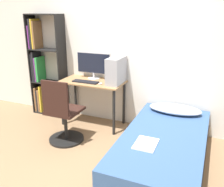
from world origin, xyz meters
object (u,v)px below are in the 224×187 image
object	(u,v)px
bookshelf	(42,68)
keyboard	(85,82)
monitor	(94,64)
office_chair	(63,118)
bed	(163,150)
pc_tower	(116,71)

from	to	relation	value
bookshelf	keyboard	world-z (taller)	bookshelf
monitor	keyboard	size ratio (longest dim) A/B	1.41
office_chair	monitor	xyz separation A→B (m)	(0.07, 0.87, 0.62)
bed	keyboard	size ratio (longest dim) A/B	4.68
office_chair	keyboard	xyz separation A→B (m)	(0.05, 0.61, 0.39)
office_chair	pc_tower	xyz separation A→B (m)	(0.52, 0.75, 0.58)
office_chair	pc_tower	size ratio (longest dim) A/B	2.23
bookshelf	bed	bearing A→B (deg)	-19.50
office_chair	monitor	bearing A→B (deg)	85.49
bed	monitor	size ratio (longest dim) A/B	3.31
bookshelf	monitor	distance (m)	1.04
keyboard	pc_tower	world-z (taller)	pc_tower
bed	keyboard	bearing A→B (deg)	156.26
bookshelf	bed	xyz separation A→B (m)	(2.43, -0.86, -0.65)
pc_tower	monitor	bearing A→B (deg)	164.89
monitor	bed	bearing A→B (deg)	-32.40
bookshelf	keyboard	bearing A→B (deg)	-13.23
bed	pc_tower	xyz separation A→B (m)	(-0.94, 0.76, 0.76)
bed	keyboard	distance (m)	1.64
bookshelf	office_chair	size ratio (longest dim) A/B	1.85
bookshelf	bed	world-z (taller)	bookshelf
monitor	keyboard	bearing A→B (deg)	-93.63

